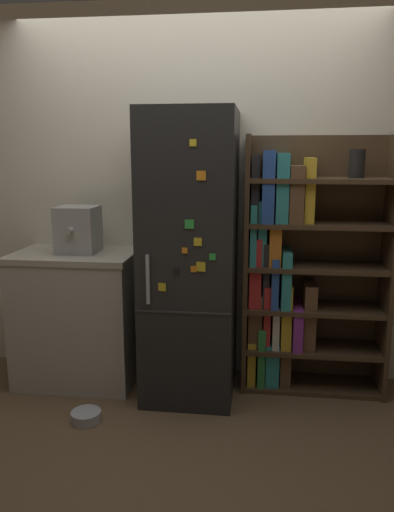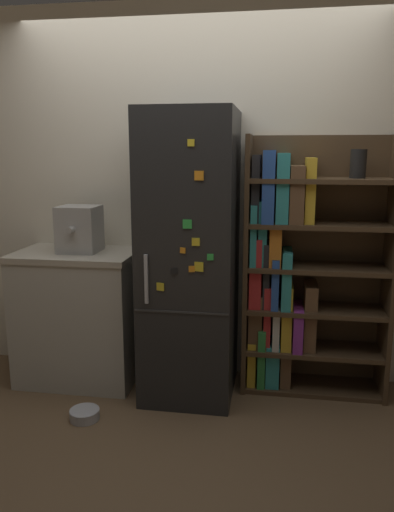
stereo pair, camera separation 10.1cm
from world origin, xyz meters
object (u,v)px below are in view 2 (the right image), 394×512
Objects in this scene: bookshelf at (296,272)px; pet_bowl at (85,414)px; refrigerator at (190,257)px; espresso_machine at (80,229)px.

bookshelf reaches higher than pet_bowl.
refrigerator reaches higher than bookshelf.
refrigerator is 0.80m from espresso_machine.
bookshelf is 5.45× the size of espresso_machine.
espresso_machine is at bearing 110.29° from pet_bowl.
espresso_machine is 1.21m from pet_bowl.
refrigerator is 1.18m from pet_bowl.
bookshelf is (0.69, 0.18, -0.12)m from refrigerator.
pet_bowl is at bearing -151.85° from bookshelf.
refrigerator is at bearing -165.62° from bookshelf.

